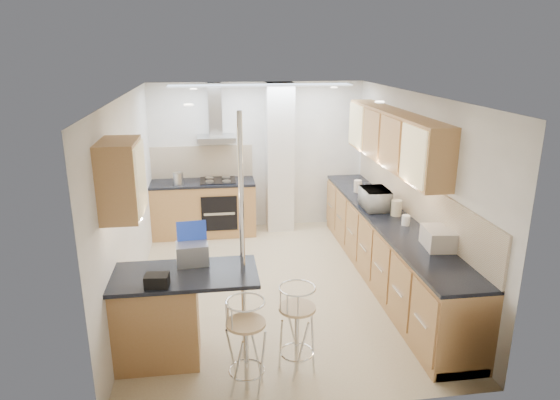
{
  "coord_description": "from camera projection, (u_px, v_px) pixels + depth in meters",
  "views": [
    {
      "loc": [
        -0.8,
        -5.96,
        3.05
      ],
      "look_at": [
        0.07,
        0.2,
        1.13
      ],
      "focal_mm": 32.0,
      "sensor_mm": 36.0,
      "label": 1
    }
  ],
  "objects": [
    {
      "name": "ground",
      "position": [
        277.0,
        286.0,
        6.64
      ],
      "size": [
        4.8,
        4.8,
        0.0
      ],
      "primitive_type": "plane",
      "color": "tan",
      "rests_on": "ground"
    },
    {
      "name": "room_shell",
      "position": [
        297.0,
        166.0,
        6.59
      ],
      "size": [
        3.64,
        4.84,
        2.51
      ],
      "color": "white",
      "rests_on": "ground"
    },
    {
      "name": "right_counter",
      "position": [
        387.0,
        248.0,
        6.71
      ],
      "size": [
        0.63,
        4.4,
        0.92
      ],
      "color": "#B07E46",
      "rests_on": "ground"
    },
    {
      "name": "back_counter",
      "position": [
        204.0,
        208.0,
        8.37
      ],
      "size": [
        1.7,
        0.63,
        0.92
      ],
      "color": "#B07E46",
      "rests_on": "ground"
    },
    {
      "name": "peninsula",
      "position": [
        185.0,
        316.0,
        4.98
      ],
      "size": [
        1.47,
        0.72,
        0.94
      ],
      "color": "#B07E46",
      "rests_on": "ground"
    },
    {
      "name": "microwave",
      "position": [
        375.0,
        199.0,
        6.81
      ],
      "size": [
        0.34,
        0.5,
        0.28
      ],
      "primitive_type": "imported",
      "rotation": [
        0.0,
        0.0,
        1.57
      ],
      "color": "white",
      "rests_on": "right_counter"
    },
    {
      "name": "laptop",
      "position": [
        192.0,
        254.0,
        5.03
      ],
      "size": [
        0.34,
        0.27,
        0.22
      ],
      "primitive_type": "cube",
      "rotation": [
        0.0,
        0.0,
        0.09
      ],
      "color": "#979A9E",
      "rests_on": "peninsula"
    },
    {
      "name": "bag",
      "position": [
        157.0,
        281.0,
        4.56
      ],
      "size": [
        0.23,
        0.18,
        0.12
      ],
      "primitive_type": "cube",
      "rotation": [
        0.0,
        0.0,
        -0.09
      ],
      "color": "black",
      "rests_on": "peninsula"
    },
    {
      "name": "bar_stool_near",
      "position": [
        246.0,
        346.0,
        4.5
      ],
      "size": [
        0.43,
        0.43,
        0.93
      ],
      "primitive_type": null,
      "rotation": [
        0.0,
        0.0,
        0.13
      ],
      "color": "tan",
      "rests_on": "ground"
    },
    {
      "name": "bar_stool_end",
      "position": [
        297.0,
        329.0,
        4.77
      ],
      "size": [
        0.53,
        0.53,
        0.92
      ],
      "primitive_type": null,
      "rotation": [
        0.0,
        0.0,
        0.83
      ],
      "color": "tan",
      "rests_on": "ground"
    },
    {
      "name": "jar_a",
      "position": [
        358.0,
        186.0,
        7.61
      ],
      "size": [
        0.12,
        0.12,
        0.18
      ],
      "primitive_type": "cylinder",
      "rotation": [
        0.0,
        0.0,
        0.03
      ],
      "color": "beige",
      "rests_on": "right_counter"
    },
    {
      "name": "jar_b",
      "position": [
        387.0,
        197.0,
        7.09
      ],
      "size": [
        0.14,
        0.14,
        0.16
      ],
      "primitive_type": "cylinder",
      "rotation": [
        0.0,
        0.0,
        0.28
      ],
      "color": "beige",
      "rests_on": "right_counter"
    },
    {
      "name": "jar_c",
      "position": [
        396.0,
        208.0,
        6.55
      ],
      "size": [
        0.14,
        0.14,
        0.21
      ],
      "primitive_type": "cylinder",
      "rotation": [
        0.0,
        0.0,
        -0.01
      ],
      "color": "#BEB598",
      "rests_on": "right_counter"
    },
    {
      "name": "jar_d",
      "position": [
        406.0,
        220.0,
        6.19
      ],
      "size": [
        0.11,
        0.11,
        0.13
      ],
      "primitive_type": "cylinder",
      "rotation": [
        0.0,
        0.0,
        -0.1
      ],
      "color": "white",
      "rests_on": "right_counter"
    },
    {
      "name": "bread_bin",
      "position": [
        440.0,
        238.0,
        5.5
      ],
      "size": [
        0.37,
        0.45,
        0.22
      ],
      "primitive_type": "cube",
      "rotation": [
        0.0,
        0.0,
        -0.11
      ],
      "color": "beige",
      "rests_on": "right_counter"
    },
    {
      "name": "kettle",
      "position": [
        178.0,
        179.0,
        8.0
      ],
      "size": [
        0.16,
        0.16,
        0.21
      ],
      "primitive_type": "cylinder",
      "color": "#ADB0B2",
      "rests_on": "back_counter"
    }
  ]
}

